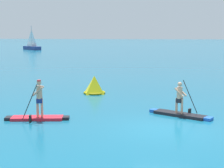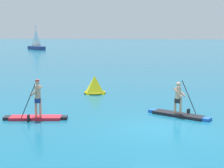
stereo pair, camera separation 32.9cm
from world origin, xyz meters
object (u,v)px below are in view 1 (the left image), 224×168
at_px(paddleboarder_near_left, 37,112).
at_px(race_marker_buoy, 94,86).
at_px(sailboat_left_horizon, 32,47).
at_px(paddleboarder_mid_center, 180,110).

bearing_deg(paddleboarder_near_left, race_marker_buoy, -109.75).
bearing_deg(sailboat_left_horizon, paddleboarder_near_left, -25.72).
relative_size(paddleboarder_near_left, paddleboarder_mid_center, 0.99).
height_order(paddleboarder_near_left, sailboat_left_horizon, sailboat_left_horizon).
bearing_deg(paddleboarder_near_left, sailboat_left_horizon, -78.24).
bearing_deg(paddleboarder_mid_center, sailboat_left_horizon, 145.48).
xyz_separation_m(paddleboarder_near_left, race_marker_buoy, (1.15, 7.06, 0.16)).
xyz_separation_m(paddleboarder_mid_center, sailboat_left_horizon, (-32.52, 62.03, 0.41)).
xyz_separation_m(paddleboarder_mid_center, race_marker_buoy, (-5.28, 5.35, 0.22)).
xyz_separation_m(paddleboarder_near_left, sailboat_left_horizon, (-26.08, 63.75, 0.35)).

